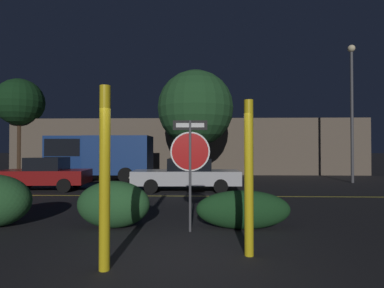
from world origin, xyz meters
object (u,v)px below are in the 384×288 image
Objects in this scene: hedge_bush_2 at (243,210)px; street_lamp at (352,99)px; tree_1 at (195,108)px; tree_0 at (20,103)px; passing_car_2 at (187,175)px; yellow_pole_left at (105,177)px; delivery_truck at (97,154)px; stop_sign at (190,153)px; hedge_bush_1 at (114,204)px; yellow_pole_right at (249,177)px; passing_car_1 at (45,174)px.

hedge_bush_2 is 0.29× the size of street_lamp.
tree_1 is (-8.71, 1.09, -0.32)m from street_lamp.
passing_car_2 is at bearing -32.53° from tree_0.
yellow_pole_left is at bearing -54.98° from tree_0.
delivery_truck reaches higher than passing_car_2.
delivery_truck is (-5.92, 10.78, -0.23)m from stop_sign.
yellow_pole_left is 1.30× the size of hedge_bush_2.
stop_sign is 1.15× the size of hedge_bush_2.
hedge_bush_1 is at bearing 103.44° from yellow_pole_left.
yellow_pole_right is at bearing -123.12° from street_lamp.
stop_sign reaches higher than hedge_bush_1.
hedge_bush_1 is (-1.83, 0.28, -1.22)m from stop_sign.
yellow_pole_right is at bearing -31.28° from hedge_bush_1.
delivery_truck is at bearing 109.84° from yellow_pole_left.
yellow_pole_left reaches higher than yellow_pole_right.
passing_car_2 is (0.85, 8.79, -0.71)m from yellow_pole_left.
street_lamp is at bearing -92.84° from delivery_truck.
tree_1 is at bearing -15.33° from tree_0.
delivery_truck is (-4.68, 12.97, 0.12)m from yellow_pole_left.
passing_car_2 reaches higher than hedge_bush_1.
street_lamp reaches higher than tree_1.
hedge_bush_2 is at bearing -83.02° from tree_1.
tree_1 is at bearing 95.39° from yellow_pole_right.
yellow_pole_left is 0.59× the size of passing_car_2.
passing_car_1 is (-5.02, 6.34, 0.18)m from hedge_bush_1.
yellow_pole_right is at bearing -140.01° from passing_car_1.
tree_0 reaches higher than tree_1.
yellow_pole_right is at bearing -94.53° from hedge_bush_2.
passing_car_1 is at bearing 88.07° from passing_car_2.
yellow_pole_right is 13.00m from tree_1.
passing_car_1 is (-8.08, 6.37, 0.28)m from hedge_bush_2.
tree_0 reaches higher than yellow_pole_left.
delivery_truck is at bearing 177.03° from street_lamp.
stop_sign is at bearing 60.50° from yellow_pole_left.
hedge_bush_1 is at bearing 179.51° from hedge_bush_2.
tree_0 is at bearing 61.53° from delivery_truck.
stop_sign is 0.36× the size of tree_0.
delivery_truck is (-7.15, 10.52, 1.09)m from hedge_bush_2.
passing_car_1 reaches higher than hedge_bush_2.
delivery_truck reaches higher than passing_car_1.
street_lamp reaches higher than stop_sign.
stop_sign is 6.69m from passing_car_2.
yellow_pole_right reaches higher than stop_sign.
yellow_pole_right is 0.46× the size of delivery_truck.
street_lamp reaches higher than yellow_pole_right.
tree_0 is (-7.14, 3.89, 3.73)m from delivery_truck.
hedge_bush_2 is at bearing -127.06° from street_lamp.
yellow_pole_right is at bearing -48.80° from tree_0.
stop_sign is at bearing -8.78° from hedge_bush_1.
yellow_pole_right is at bearing -171.24° from passing_car_2.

